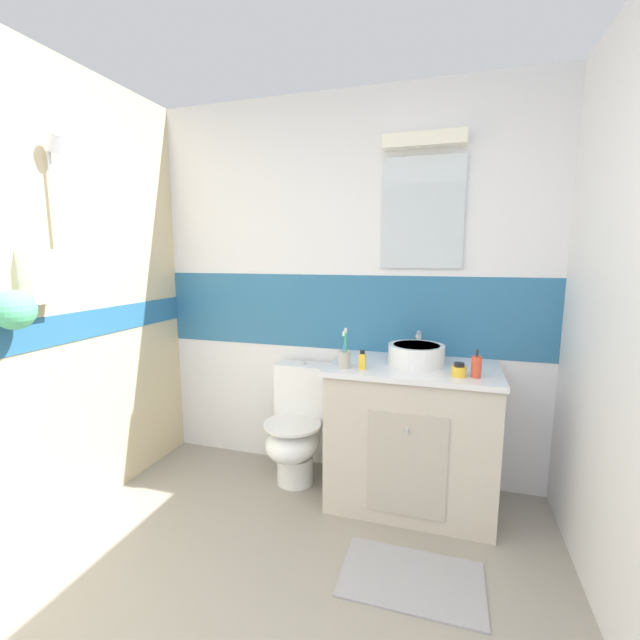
{
  "coord_description": "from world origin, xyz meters",
  "views": [
    {
      "loc": [
        0.66,
        -0.28,
        1.48
      ],
      "look_at": [
        -0.05,
        2.04,
        1.1
      ],
      "focal_mm": 23.43,
      "sensor_mm": 36.0,
      "label": 1
    }
  ],
  "objects": [
    {
      "name": "wall_left_shower_alcove",
      "position": [
        -1.35,
        1.2,
        1.25
      ],
      "size": [
        0.3,
        3.48,
        2.5
      ],
      "color": "beige",
      "rests_on": "ground_plane"
    },
    {
      "name": "sink_basin",
      "position": [
        0.5,
        2.14,
        0.91
      ],
      "size": [
        0.32,
        0.37,
        0.17
      ],
      "color": "white",
      "rests_on": "vanity_cabinet"
    },
    {
      "name": "wall_back_tiled",
      "position": [
        0.01,
        2.45,
        1.26
      ],
      "size": [
        3.2,
        0.2,
        2.5
      ],
      "color": "white",
      "rests_on": "ground_plane"
    },
    {
      "name": "toothbrush_cup",
      "position": [
        0.12,
        1.95,
        0.91
      ],
      "size": [
        0.07,
        0.07,
        0.23
      ],
      "color": "#B2ADA3",
      "rests_on": "vanity_cabinet"
    },
    {
      "name": "vanity_cabinet",
      "position": [
        0.49,
        2.12,
        0.43
      ],
      "size": [
        0.95,
        0.59,
        0.85
      ],
      "color": "beige",
      "rests_on": "ground_plane"
    },
    {
      "name": "soap_dispenser",
      "position": [
        0.82,
        1.96,
        0.91
      ],
      "size": [
        0.05,
        0.05,
        0.15
      ],
      "color": "#D84C33",
      "rests_on": "vanity_cabinet"
    },
    {
      "name": "toilet",
      "position": [
        -0.25,
        2.16,
        0.36
      ],
      "size": [
        0.37,
        0.5,
        0.77
      ],
      "color": "white",
      "rests_on": "ground_plane"
    },
    {
      "name": "hair_gel_jar",
      "position": [
        0.73,
        1.96,
        0.88
      ],
      "size": [
        0.08,
        0.08,
        0.07
      ],
      "color": "yellow",
      "rests_on": "vanity_cabinet"
    },
    {
      "name": "bath_mat",
      "position": [
        0.56,
        1.48,
        0.01
      ],
      "size": [
        0.64,
        0.4,
        0.01
      ],
      "primitive_type": "cube",
      "color": "#99999E",
      "rests_on": "ground_plane"
    },
    {
      "name": "ground_plane",
      "position": [
        0.0,
        1.2,
        -0.02
      ],
      "size": [
        3.2,
        3.48,
        0.04
      ],
      "primitive_type": "cube",
      "color": "gray"
    },
    {
      "name": "perfume_flask_small",
      "position": [
        0.22,
        1.95,
        0.9
      ],
      "size": [
        0.04,
        0.03,
        0.11
      ],
      "color": "yellow",
      "rests_on": "vanity_cabinet"
    }
  ]
}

